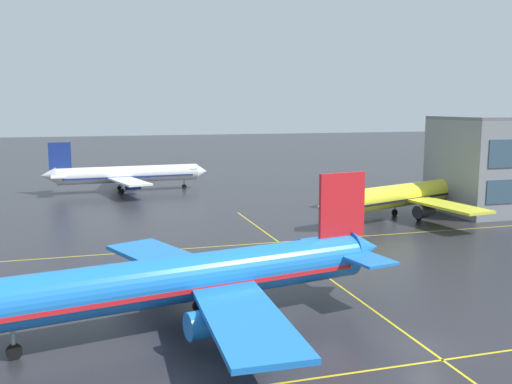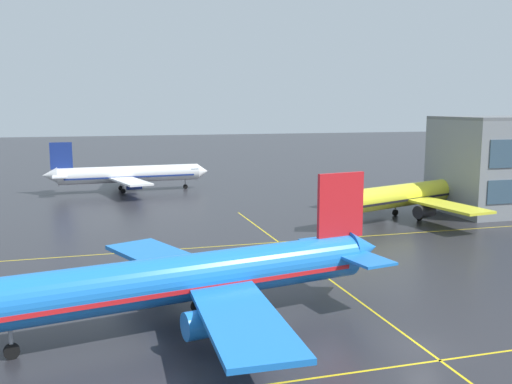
% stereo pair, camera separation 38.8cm
% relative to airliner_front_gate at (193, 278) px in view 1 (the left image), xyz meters
% --- Properties ---
extents(ground_plane, '(600.00, 600.00, 0.00)m').
position_rel_airliner_front_gate_xyz_m(ground_plane, '(14.96, -8.59, -3.83)').
color(ground_plane, '#28282D').
extents(airliner_front_gate, '(35.92, 30.56, 11.21)m').
position_rel_airliner_front_gate_xyz_m(airliner_front_gate, '(0.00, 0.00, 0.00)').
color(airliner_front_gate, blue).
rests_on(airliner_front_gate, ground).
extents(airliner_second_row, '(32.63, 27.94, 10.46)m').
position_rel_airliner_front_gate_xyz_m(airliner_second_row, '(37.30, 32.69, -0.25)').
color(airliner_second_row, yellow).
rests_on(airliner_second_row, ground).
extents(airliner_third_row, '(32.34, 27.87, 10.06)m').
position_rel_airliner_front_gate_xyz_m(airliner_third_row, '(-0.62, 72.32, -0.39)').
color(airliner_third_row, white).
rests_on(airliner_third_row, ground).
extents(taxiway_markings, '(127.89, 75.92, 0.01)m').
position_rel_airliner_front_gate_xyz_m(taxiway_markings, '(14.96, 6.67, -3.82)').
color(taxiway_markings, yellow).
rests_on(taxiway_markings, ground).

